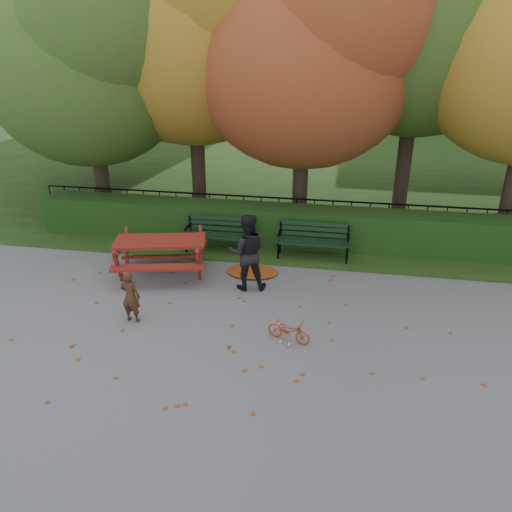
% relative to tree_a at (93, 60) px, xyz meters
% --- Properties ---
extents(ground, '(90.00, 90.00, 0.00)m').
position_rel_tree_a_xyz_m(ground, '(5.19, -5.58, -4.52)').
color(ground, slate).
rests_on(ground, ground).
extents(grass_strip, '(90.00, 90.00, 0.00)m').
position_rel_tree_a_xyz_m(grass_strip, '(5.19, 8.42, -4.52)').
color(grass_strip, '#1B3313').
rests_on(grass_strip, ground).
extents(building_right, '(9.00, 6.00, 12.00)m').
position_rel_tree_a_xyz_m(building_right, '(13.19, 22.42, 1.48)').
color(building_right, tan).
rests_on(building_right, ground).
extents(hedge, '(13.00, 0.90, 1.00)m').
position_rel_tree_a_xyz_m(hedge, '(5.19, -1.08, -4.02)').
color(hedge, black).
rests_on(hedge, ground).
extents(iron_fence, '(14.00, 0.04, 1.02)m').
position_rel_tree_a_xyz_m(iron_fence, '(5.19, -0.28, -3.98)').
color(iron_fence, black).
rests_on(iron_fence, ground).
extents(tree_a, '(5.88, 5.60, 7.48)m').
position_rel_tree_a_xyz_m(tree_a, '(0.00, 0.00, 0.00)').
color(tree_a, '#32231D').
rests_on(tree_a, ground).
extents(tree_b, '(6.72, 6.40, 8.79)m').
position_rel_tree_a_xyz_m(tree_b, '(2.74, 1.17, 0.88)').
color(tree_b, '#32231D').
rests_on(tree_b, ground).
extents(tree_c, '(6.30, 6.00, 8.00)m').
position_rel_tree_a_xyz_m(tree_c, '(6.02, 0.38, 0.30)').
color(tree_c, '#32231D').
rests_on(tree_c, ground).
extents(tree_d, '(7.14, 6.80, 9.58)m').
position_rel_tree_a_xyz_m(tree_d, '(9.07, 1.65, 1.46)').
color(tree_d, '#32231D').
rests_on(tree_d, ground).
extents(tree_f, '(6.93, 6.60, 9.19)m').
position_rel_tree_a_xyz_m(tree_f, '(-1.94, 3.66, 1.17)').
color(tree_f, '#32231D').
rests_on(tree_f, ground).
extents(bench_left, '(1.80, 0.57, 0.88)m').
position_rel_tree_a_xyz_m(bench_left, '(3.89, -1.88, -4.00)').
color(bench_left, black).
rests_on(bench_left, ground).
extents(bench_right, '(1.80, 0.57, 0.88)m').
position_rel_tree_a_xyz_m(bench_right, '(6.29, -1.88, -4.00)').
color(bench_right, black).
rests_on(bench_right, ground).
extents(picnic_table, '(2.38, 2.08, 1.00)m').
position_rel_tree_a_xyz_m(picnic_table, '(2.88, -3.50, -3.84)').
color(picnic_table, maroon).
rests_on(picnic_table, ground).
extents(leaf_pile, '(1.47, 1.29, 0.09)m').
position_rel_tree_a_xyz_m(leaf_pile, '(4.94, -3.05, -4.48)').
color(leaf_pile, brown).
rests_on(leaf_pile, ground).
extents(leaf_scatter, '(9.00, 5.70, 0.01)m').
position_rel_tree_a_xyz_m(leaf_scatter, '(5.19, -5.28, -4.51)').
color(leaf_scatter, brown).
rests_on(leaf_scatter, ground).
extents(child, '(0.42, 0.30, 1.08)m').
position_rel_tree_a_xyz_m(child, '(3.01, -5.57, -3.98)').
color(child, '#432715').
rests_on(child, ground).
extents(adult, '(0.96, 0.82, 1.73)m').
position_rel_tree_a_xyz_m(adult, '(4.97, -3.80, -3.65)').
color(adult, black).
rests_on(adult, ground).
extents(bicycle, '(0.89, 0.54, 0.44)m').
position_rel_tree_a_xyz_m(bicycle, '(6.13, -5.73, -4.30)').
color(bicycle, '#B63010').
rests_on(bicycle, ground).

